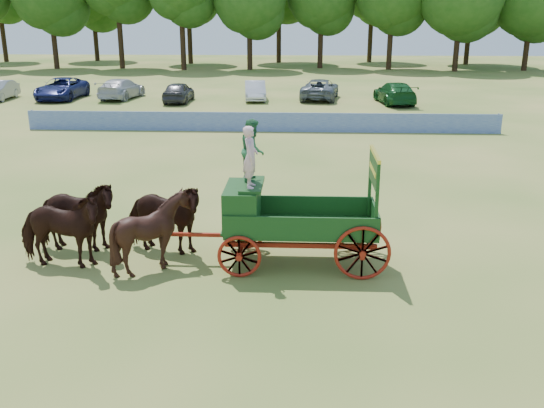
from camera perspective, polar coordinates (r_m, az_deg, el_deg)
The scene contains 8 objects.
ground at distance 16.23m, azimuth -1.78°, elevation -5.14°, with size 160.00×160.00×0.00m, color tan.
horse_lead_left at distance 16.24m, azimuth -19.36°, elevation -2.36°, with size 1.09×2.38×2.01m, color black.
horse_lead_right at distance 17.20m, azimuth -18.03°, elevation -1.12°, with size 1.09×2.38×2.01m, color black.
horse_wheel_left at distance 15.50m, azimuth -11.10°, elevation -2.60°, with size 1.63×1.83×2.02m, color black.
horse_wheel_right at distance 16.51m, azimuth -10.22°, elevation -1.29°, with size 1.09×2.38×2.01m, color black.
farm_dray at distance 15.42m, azimuth 0.01°, elevation 0.11°, with size 6.00×2.00×3.72m.
sponsor_banner at distance 33.49m, azimuth -1.05°, elevation 7.73°, with size 26.00×0.08×1.05m, color #1C3D9C.
parked_cars at distance 46.34m, azimuth -9.28°, elevation 10.54°, with size 36.30×7.63×1.57m.
Camera 1 is at (1.24, -14.92, 6.28)m, focal length 40.00 mm.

